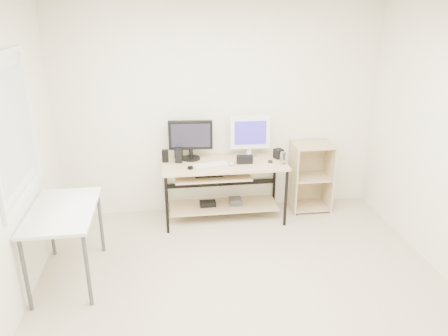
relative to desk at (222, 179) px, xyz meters
name	(u,v)px	position (x,y,z in m)	size (l,w,h in m)	color
room	(234,166)	(-0.11, -1.62, 0.78)	(4.01, 4.01, 2.62)	#BDAD91
desk	(222,179)	(0.00, 0.00, 0.00)	(1.50, 0.65, 0.75)	tan
side_table	(63,217)	(-1.65, -1.06, 0.13)	(0.60, 1.00, 0.75)	silver
shelf_unit	(310,176)	(1.18, 0.16, -0.09)	(0.50, 0.40, 0.90)	tan
black_monitor	(191,137)	(-0.36, 0.17, 0.49)	(0.54, 0.22, 0.49)	black
white_imac	(250,133)	(0.37, 0.17, 0.51)	(0.49, 0.16, 0.52)	silver
keyboard	(211,164)	(-0.14, -0.06, 0.22)	(0.40, 0.11, 0.01)	silver
mouse	(232,163)	(0.11, -0.09, 0.23)	(0.06, 0.10, 0.04)	#B8B8BD
center_speaker	(245,159)	(0.27, -0.06, 0.26)	(0.19, 0.08, 0.09)	black
speaker_left	(179,155)	(-0.51, 0.08, 0.30)	(0.11, 0.11, 0.17)	black
speaker_right	(278,154)	(0.72, 0.06, 0.27)	(0.10, 0.10, 0.12)	black
audio_controller	(165,156)	(-0.67, 0.11, 0.29)	(0.08, 0.05, 0.16)	black
volume_puck	(190,168)	(-0.39, -0.17, 0.23)	(0.07, 0.07, 0.03)	black
smartphone	(270,162)	(0.59, -0.06, 0.22)	(0.05, 0.10, 0.01)	black
coaster	(283,163)	(0.72, -0.14, 0.21)	(0.09, 0.09, 0.01)	olive
drinking_glass	(283,158)	(0.72, -0.14, 0.29)	(0.07, 0.07, 0.14)	white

